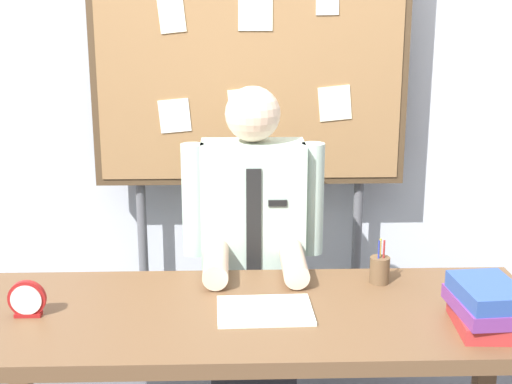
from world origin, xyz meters
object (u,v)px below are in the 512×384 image
Objects in this scene: desk_clock at (27,300)px; pen_holder at (380,270)px; desk at (258,335)px; person at (253,275)px; book_stack at (486,306)px; bulletin_board at (250,64)px; open_notebook at (265,311)px.

pen_holder is at bearing 11.65° from desk_clock.
desk is 0.54m from person.
book_stack is at bearing -5.14° from desk_clock.
pen_holder is (0.44, -0.75, -0.65)m from bulletin_board.
bulletin_board is at bearing 90.00° from desk.
pen_holder is (0.44, 0.22, 0.14)m from desk.
bulletin_board reaches higher than desk_clock.
book_stack is at bearing -58.38° from bulletin_board.
desk_clock is 1.19m from pen_holder.
desk_clock is 0.74× the size of pen_holder.
person is at bearing 92.28° from open_notebook.
pen_holder is (-0.25, 0.37, -0.02)m from book_stack.
bulletin_board is (0.00, 0.42, 0.80)m from person.
bulletin_board is at bearing 90.00° from person.
book_stack is (0.69, -1.12, -0.63)m from bulletin_board.
open_notebook is 2.56× the size of desk_clock.
pen_holder is at bearing -59.75° from bulletin_board.
bulletin_board reaches higher than desk.
desk_clock is at bearing -126.31° from bulletin_board.
desk_clock is at bearing -179.65° from open_notebook.
person is 0.57m from open_notebook.
open_notebook is (0.02, -0.56, 0.10)m from person.
desk_clock is (-0.73, -0.02, 0.15)m from desk.
pen_holder is (0.44, -0.33, 0.15)m from person.
desk is 0.51m from pen_holder.
bulletin_board is 1.46m from book_stack.
open_notebook is (0.02, -0.02, 0.10)m from desk.
open_notebook is 1.90× the size of pen_holder.
desk is at bearing -153.76° from pen_holder.
person is at bearing 90.00° from desk.
person reaches higher than book_stack.
desk is 1.32× the size of person.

